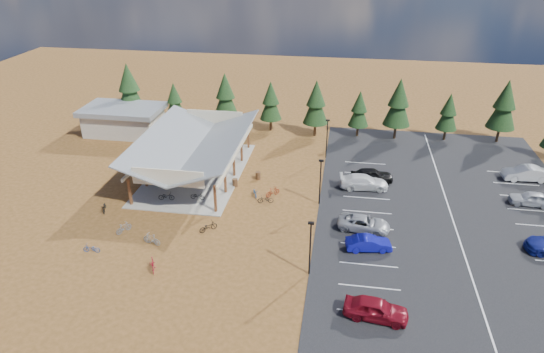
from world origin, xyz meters
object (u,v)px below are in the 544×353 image
object	(u,v)px
bike_3	(195,143)
bike_15	(273,192)
bike_10	(91,249)
car_9	(525,173)
bike_2	(179,157)
car_3	(364,182)
bike_4	(198,196)
bike_16	(266,199)
bike_14	(255,193)
lamp_post_1	(320,179)
bike_1	(166,174)
bike_12	(208,227)
bike_11	(153,264)
trash_bin_1	(258,176)
lamp_post_0	(310,245)
bike_9	(124,228)
bike_pavilion	(195,144)
car_4	(372,175)
car_8	(531,198)
car_0	(376,309)
car_2	(364,223)
bike_13	(152,239)
car_1	(369,243)
bike_6	(218,162)
bike_5	(221,173)
bike_7	(229,152)
bike_8	(104,207)
outbuilding	(124,120)
bike_0	(166,196)
lamp_post_2	(327,136)

from	to	relation	value
bike_3	bike_15	xyz separation A→B (m)	(12.41, -11.93, -0.01)
bike_10	car_9	distance (m)	47.81
bike_2	car_3	xyz separation A→B (m)	(22.95, -3.80, 0.29)
bike_4	bike_16	distance (m)	7.34
bike_14	bike_15	size ratio (longest dim) A/B	0.87
lamp_post_1	bike_1	size ratio (longest dim) A/B	3.37
bike_16	bike_12	bearing A→B (deg)	-48.48
bike_11	trash_bin_1	bearing A→B (deg)	48.89
bike_2	car_9	bearing A→B (deg)	-100.96
lamp_post_0	bike_9	size ratio (longest dim) A/B	3.01
bike_pavilion	bike_12	bearing A→B (deg)	-68.13
lamp_post_0	lamp_post_1	bearing A→B (deg)	90.00
car_4	car_8	bearing A→B (deg)	-109.50
bike_3	car_0	size ratio (longest dim) A/B	0.32
car_2	car_8	distance (m)	19.02
bike_13	car_1	distance (m)	19.85
bike_12	bike_13	size ratio (longest dim) A/B	1.00
bike_10	bike_11	xyz separation A→B (m)	(6.42, -1.54, 0.15)
bike_1	bike_6	size ratio (longest dim) A/B	0.94
car_9	car_4	bearing A→B (deg)	-83.34
bike_6	bike_5	bearing A→B (deg)	-166.37
lamp_post_0	bike_16	distance (m)	12.83
bike_pavilion	car_3	bearing A→B (deg)	-2.26
bike_7	bike_9	bearing A→B (deg)	177.37
bike_1	bike_16	world-z (taller)	bike_1
trash_bin_1	bike_4	bearing A→B (deg)	-132.85
car_1	bike_2	bearing A→B (deg)	46.42
lamp_post_1	bike_8	xyz separation A→B (m)	(-21.80, -5.06, -2.50)
outbuilding	car_8	bearing A→B (deg)	-14.03
bike_11	car_3	bearing A→B (deg)	21.25
bike_0	bike_14	xyz separation A→B (m)	(9.19, 2.56, -0.14)
bike_12	car_3	bearing A→B (deg)	-95.73
lamp_post_0	bike_15	world-z (taller)	lamp_post_0
car_8	bike_9	bearing A→B (deg)	-69.62
bike_14	bike_16	world-z (taller)	bike_16
bike_7	car_8	size ratio (longest dim) A/B	0.43
car_8	outbuilding	bearing A→B (deg)	-99.90
lamp_post_2	car_8	bearing A→B (deg)	-21.67
bike_0	bike_9	size ratio (longest dim) A/B	1.02
outbuilding	lamp_post_2	world-z (taller)	lamp_post_2
bike_11	outbuilding	bearing A→B (deg)	94.55
outbuilding	car_3	distance (m)	35.69
bike_3	car_0	distance (m)	37.15
bike_14	car_2	world-z (taller)	car_2
car_1	car_0	bearing A→B (deg)	172.86
outbuilding	bike_11	xyz separation A→B (m)	(15.79, -29.55, -1.47)
bike_0	car_1	world-z (taller)	car_1
bike_13	car_3	world-z (taller)	car_3
bike_pavilion	trash_bin_1	distance (m)	8.27
trash_bin_1	car_4	bearing A→B (deg)	5.80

